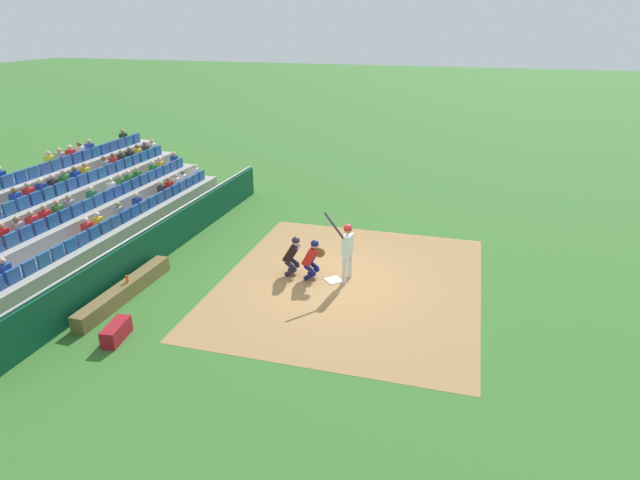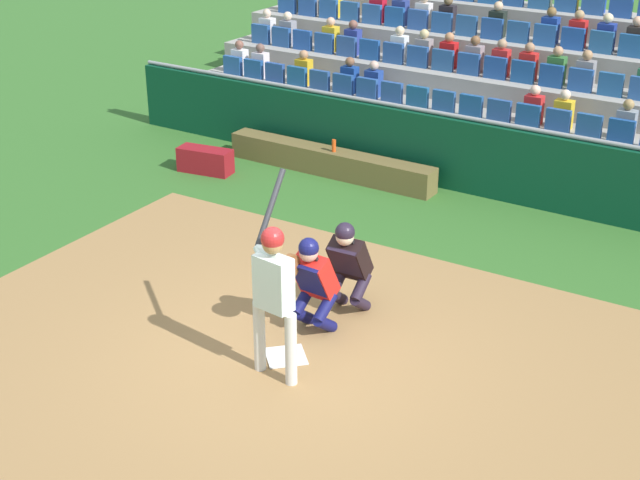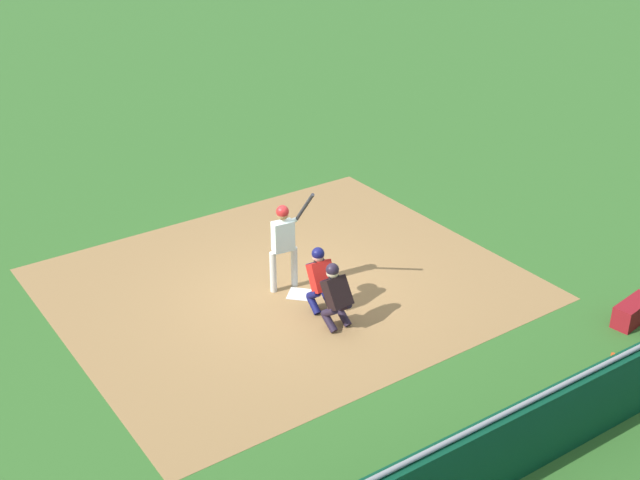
{
  "view_description": "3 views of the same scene",
  "coord_description": "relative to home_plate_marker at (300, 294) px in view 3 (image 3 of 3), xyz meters",
  "views": [
    {
      "loc": [
        13.71,
        3.73,
        7.17
      ],
      "look_at": [
        0.01,
        -0.42,
        1.26
      ],
      "focal_mm": 30.03,
      "sensor_mm": 36.0,
      "label": 1
    },
    {
      "loc": [
        -5.12,
        7.28,
        5.6
      ],
      "look_at": [
        -0.17,
        -0.45,
        1.34
      ],
      "focal_mm": 51.53,
      "sensor_mm": 36.0,
      "label": 2
    },
    {
      "loc": [
        -7.21,
        -11.54,
        8.14
      ],
      "look_at": [
        0.33,
        -0.22,
        1.19
      ],
      "focal_mm": 45.93,
      "sensor_mm": 36.0,
      "label": 3
    }
  ],
  "objects": [
    {
      "name": "dugout_wall",
      "position": [
        0.0,
        -5.8,
        0.59
      ],
      "size": [
        14.44,
        0.24,
        1.26
      ],
      "color": "#093E27",
      "rests_on": "ground_plane"
    },
    {
      "name": "dugout_bench",
      "position": [
        2.7,
        -5.25,
        0.2
      ],
      "size": [
        3.9,
        0.4,
        0.44
      ],
      "primitive_type": "cube",
      "color": "brown",
      "rests_on": "ground_plane"
    },
    {
      "name": "home_plate_umpire",
      "position": [
        -0.05,
        -1.29,
        0.67
      ],
      "size": [
        0.48,
        0.52,
        1.26
      ],
      "color": "#251B2D",
      "rests_on": "ground_plane"
    },
    {
      "name": "catcher_crouching",
      "position": [
        0.06,
        -0.63,
        0.69
      ],
      "size": [
        0.48,
        0.71,
        1.27
      ],
      "color": "#131551",
      "rests_on": "ground_plane"
    },
    {
      "name": "infield_dirt_patch",
      "position": [
        0.0,
        0.5,
        -0.01
      ],
      "size": [
        8.8,
        7.6,
        0.01
      ],
      "primitive_type": "cube",
      "rotation": [
        0.0,
        0.0,
        0.02
      ],
      "color": "#9C7346",
      "rests_on": "ground_plane"
    },
    {
      "name": "batter_at_plate",
      "position": [
        -0.11,
        0.36,
        1.1
      ],
      "size": [
        0.61,
        0.77,
        2.19
      ],
      "color": "silver",
      "rests_on": "ground_plane"
    },
    {
      "name": "equipment_duffel_bag",
      "position": [
        4.55,
        -4.17,
        0.2
      ],
      "size": [
        0.99,
        0.51,
        0.43
      ],
      "primitive_type": "cube",
      "rotation": [
        0.0,
        0.0,
        0.16
      ],
      "color": "maroon",
      "rests_on": "ground_plane"
    },
    {
      "name": "ground_plane",
      "position": [
        0.0,
        0.0,
        -0.02
      ],
      "size": [
        160.0,
        160.0,
        0.0
      ],
      "primitive_type": "plane",
      "color": "#336627"
    },
    {
      "name": "water_bottle_on_bench",
      "position": [
        2.59,
        -5.2,
        0.53
      ],
      "size": [
        0.07,
        0.07,
        0.21
      ],
      "primitive_type": "cylinder",
      "color": "#E14C18",
      "rests_on": "dugout_bench"
    },
    {
      "name": "home_plate_marker",
      "position": [
        0.0,
        0.0,
        0.0
      ],
      "size": [
        0.62,
        0.62,
        0.02
      ],
      "primitive_type": "cube",
      "rotation": [
        0.0,
        0.0,
        0.79
      ],
      "color": "white",
      "rests_on": "infield_dirt_patch"
    }
  ]
}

